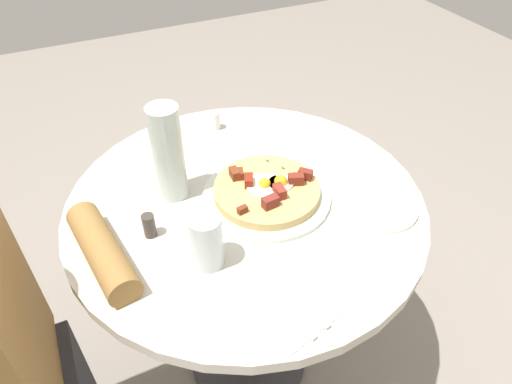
# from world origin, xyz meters

# --- Properties ---
(ground_plane) EXTENTS (6.00, 6.00, 0.00)m
(ground_plane) POSITION_xyz_m (0.00, 0.00, 0.00)
(ground_plane) COLOR gray
(dining_table) EXTENTS (0.86, 0.86, 0.74)m
(dining_table) POSITION_xyz_m (0.00, 0.00, 0.56)
(dining_table) COLOR beige
(dining_table) RESTS_ON ground_plane
(pizza_plate) EXTENTS (0.31, 0.31, 0.01)m
(pizza_plate) POSITION_xyz_m (-0.02, -0.05, 0.74)
(pizza_plate) COLOR silver
(pizza_plate) RESTS_ON dining_table
(breakfast_pizza) EXTENTS (0.25, 0.25, 0.05)m
(breakfast_pizza) POSITION_xyz_m (-0.02, -0.05, 0.76)
(breakfast_pizza) COLOR tan
(breakfast_pizza) RESTS_ON pizza_plate
(bread_plate) EXTENTS (0.18, 0.18, 0.01)m
(bread_plate) POSITION_xyz_m (-0.16, -0.27, 0.74)
(bread_plate) COLOR white
(bread_plate) RESTS_ON dining_table
(napkin) EXTENTS (0.20, 0.18, 0.00)m
(napkin) POSITION_xyz_m (-0.31, 0.05, 0.74)
(napkin) COLOR white
(napkin) RESTS_ON dining_table
(fork) EXTENTS (0.18, 0.06, 0.00)m
(fork) POSITION_xyz_m (-0.30, 0.03, 0.74)
(fork) COLOR silver
(fork) RESTS_ON napkin
(knife) EXTENTS (0.18, 0.06, 0.00)m
(knife) POSITION_xyz_m (-0.31, 0.06, 0.74)
(knife) COLOR silver
(knife) RESTS_ON napkin
(water_glass) EXTENTS (0.07, 0.07, 0.13)m
(water_glass) POSITION_xyz_m (-0.15, 0.15, 0.80)
(water_glass) COLOR silver
(water_glass) RESTS_ON dining_table
(water_bottle) EXTENTS (0.07, 0.07, 0.24)m
(water_bottle) POSITION_xyz_m (0.09, 0.15, 0.86)
(water_bottle) COLOR silver
(water_bottle) RESTS_ON dining_table
(salt_shaker) EXTENTS (0.03, 0.03, 0.05)m
(salt_shaker) POSITION_xyz_m (0.32, -0.05, 0.76)
(salt_shaker) COLOR white
(salt_shaker) RESTS_ON dining_table
(pepper_shaker) EXTENTS (0.03, 0.03, 0.06)m
(pepper_shaker) POSITION_xyz_m (-0.02, 0.24, 0.77)
(pepper_shaker) COLOR #3F3833
(pepper_shaker) RESTS_ON dining_table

